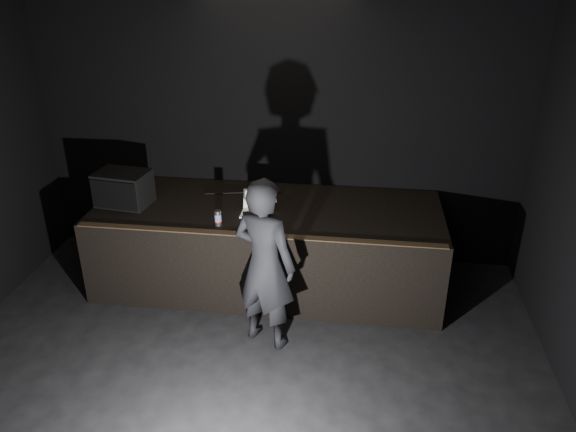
# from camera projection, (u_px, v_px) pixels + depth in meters

# --- Properties ---
(room_walls) EXTENTS (6.10, 7.10, 3.52)m
(room_walls) POSITION_uv_depth(u_px,v_px,m) (196.00, 238.00, 3.60)
(room_walls) COLOR black
(room_walls) RESTS_ON ground
(stage_riser) EXTENTS (4.00, 1.50, 1.00)m
(stage_riser) POSITION_uv_depth(u_px,v_px,m) (268.00, 245.00, 6.70)
(stage_riser) COLOR black
(stage_riser) RESTS_ON ground
(riser_lip) EXTENTS (3.92, 0.10, 0.01)m
(riser_lip) POSITION_uv_depth(u_px,v_px,m) (257.00, 235.00, 5.85)
(riser_lip) COLOR brown
(riser_lip) RESTS_ON stage_riser
(stage_monitor) EXTENTS (0.64, 0.50, 0.39)m
(stage_monitor) POSITION_uv_depth(u_px,v_px,m) (123.00, 188.00, 6.48)
(stage_monitor) COLOR black
(stage_monitor) RESTS_ON stage_riser
(cable) EXTENTS (0.84, 0.20, 0.02)m
(cable) POSITION_uv_depth(u_px,v_px,m) (241.00, 193.00, 6.85)
(cable) COLOR black
(cable) RESTS_ON stage_riser
(laptop) EXTENTS (0.34, 0.31, 0.23)m
(laptop) POSITION_uv_depth(u_px,v_px,m) (257.00, 207.00, 6.34)
(laptop) COLOR white
(laptop) RESTS_ON stage_riser
(beer_can) EXTENTS (0.07, 0.07, 0.18)m
(beer_can) POSITION_uv_depth(u_px,v_px,m) (218.00, 218.00, 6.02)
(beer_can) COLOR silver
(beer_can) RESTS_ON stage_riser
(plastic_cup) EXTENTS (0.08, 0.08, 0.10)m
(plastic_cup) POSITION_uv_depth(u_px,v_px,m) (288.00, 194.00, 6.72)
(plastic_cup) COLOR white
(plastic_cup) RESTS_ON stage_riser
(wii_remote) EXTENTS (0.09, 0.14, 0.03)m
(wii_remote) POSITION_uv_depth(u_px,v_px,m) (246.00, 219.00, 6.18)
(wii_remote) COLOR silver
(wii_remote) RESTS_ON stage_riser
(person) EXTENTS (0.78, 0.65, 1.82)m
(person) POSITION_uv_depth(u_px,v_px,m) (265.00, 264.00, 5.50)
(person) COLOR black
(person) RESTS_ON ground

